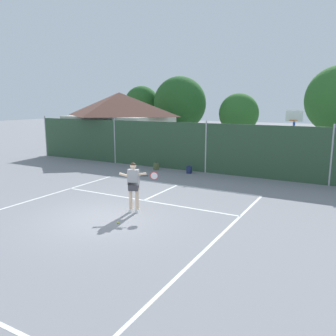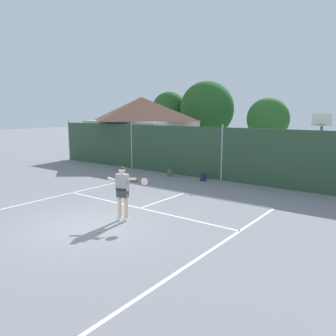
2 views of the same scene
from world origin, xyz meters
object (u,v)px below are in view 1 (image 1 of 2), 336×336
tennis_player (134,183)px  backpack_olive (156,167)px  tennis_ball (118,223)px  backpack_navy (189,170)px  basketball_hoop (293,133)px

tennis_player → backpack_olive: 8.03m
tennis_ball → backpack_navy: (-1.44, 8.54, 0.16)m
basketball_hoop → tennis_ball: (-3.65, -11.18, -2.28)m
tennis_player → tennis_ball: 1.71m
backpack_olive → backpack_navy: same height
basketball_hoop → backpack_navy: size_ratio=7.67×
backpack_olive → backpack_navy: size_ratio=1.00×
basketball_hoop → tennis_ball: basketball_hoop is taller
tennis_player → backpack_navy: tennis_player is taller
tennis_ball → backpack_olive: 9.26m
basketball_hoop → tennis_player: basketball_hoop is taller
tennis_player → tennis_ball: size_ratio=28.10×
basketball_hoop → backpack_navy: (-5.09, -2.64, -2.12)m
tennis_ball → backpack_navy: size_ratio=0.14×
tennis_player → backpack_navy: (-1.21, 7.24, -0.92)m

